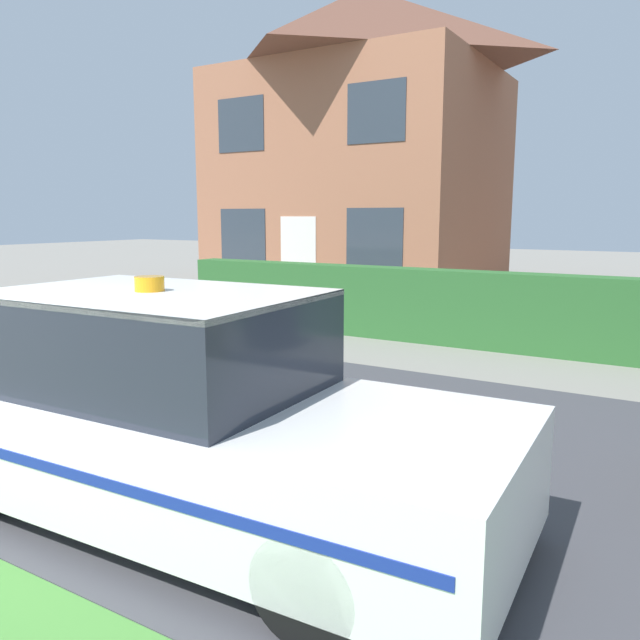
% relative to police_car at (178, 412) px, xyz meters
% --- Properties ---
extents(road_strip, '(28.00, 5.72, 0.01)m').
position_rel_police_car_xyz_m(road_strip, '(-0.98, 1.80, -0.74)').
color(road_strip, '#424247').
rests_on(road_strip, ground).
extents(garden_hedge, '(11.46, 0.51, 1.23)m').
position_rel_police_car_xyz_m(garden_hedge, '(0.09, 6.75, -0.13)').
color(garden_hedge, '#2D662D').
rests_on(garden_hedge, ground).
extents(police_car, '(4.63, 1.89, 1.68)m').
position_rel_police_car_xyz_m(police_car, '(0.00, 0.00, 0.00)').
color(police_car, black).
rests_on(police_car, road_strip).
extents(house_left, '(7.07, 6.28, 8.04)m').
position_rel_police_car_xyz_m(house_left, '(-5.01, 12.57, 3.35)').
color(house_left, '#A86B4C').
rests_on(house_left, ground).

